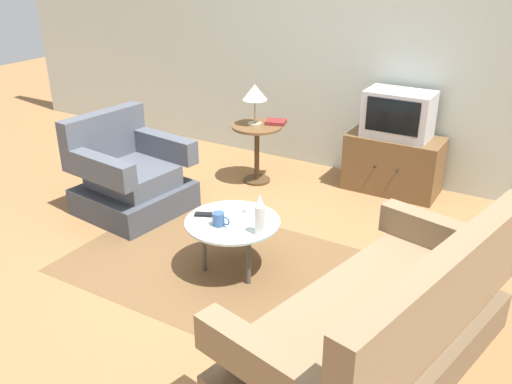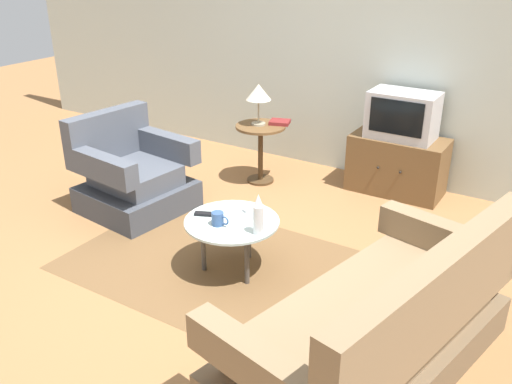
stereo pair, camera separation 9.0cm
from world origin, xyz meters
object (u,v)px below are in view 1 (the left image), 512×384
Objects in this scene: tv_stand at (393,164)px; tv_remote_silver at (253,208)px; armchair at (129,178)px; coffee_table at (233,226)px; book at (276,122)px; table_lamp at (255,93)px; couch at (381,329)px; tv_remote_dark at (206,215)px; vase at (260,215)px; mug at (219,219)px; side_table at (257,141)px; television at (399,114)px.

tv_stand is 1.86m from tv_remote_silver.
coffee_table is at bearing 80.21° from armchair.
armchair reaches higher than tv_stand.
table_lamp is at bearing -157.37° from book.
couch is at bearing -73.61° from tv_stand.
couch reaches higher than tv_remote_dark.
vase is at bearing -13.85° from coffee_table.
table_lamp is 1.85m from mug.
vase is (-1.01, 0.41, 0.26)m from couch.
coffee_table is at bearing -105.09° from tv_stand.
armchair is 1.43m from coffee_table.
book is (-1.85, 2.16, 0.32)m from couch.
table_lamp reaches higher than side_table.
tv_remote_dark is at bearing 86.21° from couch.
mug is at bearing -105.42° from television.
armchair is at bearing -120.31° from side_table.
tv_remote_silver is at bearing 127.92° from vase.
coffee_table is at bearing -15.07° from tv_remote_dark.
armchair is 1.54m from book.
coffee_table is 1.16× the size of side_table.
table_lamp is 1.71× the size of book.
armchair reaches higher than mug.
tv_stand is 5.31× the size of tv_remote_dark.
couch reaches higher than vase.
side_table is 1.78m from mug.
table_lamp reaches higher than tv_remote_silver.
table_lamp is 1.37× the size of vase.
table_lamp reaches higher than vase.
table_lamp is (-1.28, -0.48, 0.13)m from television.
coffee_table is 0.22m from tv_remote_dark.
television is at bearing 45.34° from tv_remote_dark.
tv_remote_dark is at bearing -72.51° from side_table.
coffee_table is at bearing 68.58° from mug.
armchair is 2.50m from tv_stand.
side_table is 3.32× the size of tv_remote_silver.
tv_remote_dark is (1.16, -0.44, 0.12)m from armchair.
tv_remote_dark is (-0.75, -2.05, -0.35)m from television.
mug is 0.19m from tv_remote_dark.
tv_remote_dark is at bearing -110.17° from television.
coffee_table is 1.12× the size of television.
table_lamp reaches higher than mug.
coffee_table is 0.77× the size of tv_stand.
mug reaches higher than tv_remote_silver.
side_table is at bearing -150.91° from book.
armchair is 1.43m from mug.
coffee_table is at bearing 166.15° from vase.
couch reaches higher than tv_remote_silver.
tv_stand is (-0.73, 2.49, -0.01)m from couch.
coffee_table is 0.33m from vase.
vase is 0.49m from tv_remote_dark.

